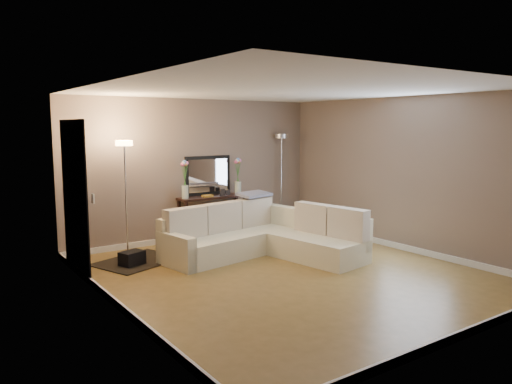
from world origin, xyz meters
TOP-DOWN VIEW (x-y plane):
  - floor at (0.00, 0.00)m, footprint 5.00×5.50m
  - ceiling at (0.00, 0.00)m, footprint 5.00×5.50m
  - wall_back at (0.00, 2.76)m, footprint 5.00×0.02m
  - wall_front at (0.00, -2.76)m, footprint 5.00×0.02m
  - wall_left at (-2.51, 0.00)m, footprint 0.02×5.50m
  - wall_right at (2.51, 0.00)m, footprint 0.02×5.50m
  - baseboard_back at (0.00, 2.73)m, footprint 5.00×0.03m
  - baseboard_front at (0.00, -2.73)m, footprint 5.00×0.03m
  - baseboard_left at (-2.48, 0.00)m, footprint 0.03×5.50m
  - baseboard_right at (2.48, 0.00)m, footprint 0.03×5.50m
  - doorway at (-2.48, 1.70)m, footprint 0.02×1.20m
  - switch_plate at (-2.48, 0.85)m, footprint 0.02×0.08m
  - sectional_sofa at (0.28, 1.05)m, footprint 2.74×2.41m
  - throw_blanket at (0.60, 1.72)m, footprint 0.67×0.47m
  - console_table at (0.15, 2.56)m, footprint 1.33×0.37m
  - leaning_mirror at (0.24, 2.73)m, footprint 0.94×0.06m
  - table_decor at (0.23, 2.52)m, footprint 0.56×0.12m
  - flower_vase_left at (-0.32, 2.56)m, footprint 0.15×0.12m
  - flower_vase_right at (0.80, 2.55)m, footprint 0.15×0.12m
  - floor_lamp_lit at (-1.55, 2.22)m, footprint 0.34×0.34m
  - floor_lamp_unlit at (1.88, 2.59)m, footprint 0.34×0.34m
  - charcoal_rug at (-1.52, 1.85)m, footprint 1.47×1.28m
  - black_bag at (-1.68, 1.69)m, footprint 0.41×0.35m

SIDE VIEW (x-z plane):
  - floor at x=0.00m, z-range -0.01..0.00m
  - charcoal_rug at x=-1.52m, z-range 0.00..0.02m
  - baseboard_back at x=0.00m, z-range 0.00..0.10m
  - baseboard_front at x=0.00m, z-range 0.00..0.10m
  - baseboard_left at x=-2.48m, z-range 0.00..0.10m
  - baseboard_right at x=2.48m, z-range 0.00..0.10m
  - black_bag at x=-1.68m, z-range 0.00..0.22m
  - sectional_sofa at x=0.28m, z-range -0.11..0.74m
  - console_table at x=0.15m, z-range 0.05..0.87m
  - table_decor at x=0.23m, z-range 0.78..0.91m
  - throw_blanket at x=0.60m, z-range 0.87..0.96m
  - doorway at x=-2.48m, z-range 0.00..2.20m
  - flower_vase_left at x=-0.32m, z-range 0.76..1.46m
  - flower_vase_right at x=0.80m, z-range 0.76..1.46m
  - leaning_mirror at x=0.24m, z-range 0.82..1.55m
  - switch_plate at x=-2.48m, z-range 1.14..1.26m
  - wall_back at x=0.00m, z-range 0.00..2.60m
  - wall_front at x=0.00m, z-range 0.00..2.60m
  - wall_left at x=-2.51m, z-range 0.00..2.60m
  - wall_right at x=2.51m, z-range 0.00..2.60m
  - floor_lamp_lit at x=-1.55m, z-range 0.39..2.27m
  - floor_lamp_unlit at x=1.88m, z-range 0.40..2.35m
  - ceiling at x=0.00m, z-range 2.60..2.61m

